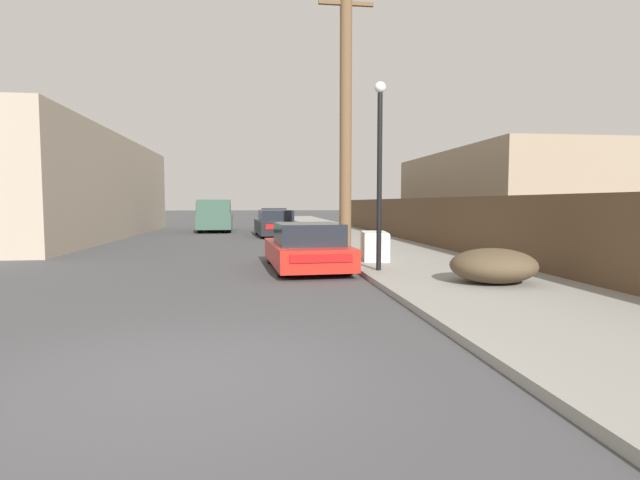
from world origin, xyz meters
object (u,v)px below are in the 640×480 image
Objects in this scene: parked_sports_car_red at (307,248)px; pickup_truck at (215,216)px; car_parked_far at (274,219)px; utility_pole at (346,113)px; street_lamp at (380,161)px; car_parked_mid at (275,224)px; brush_pile at (493,266)px; discarded_fridge at (374,246)px.

parked_sports_car_red is 17.76m from pickup_truck.
car_parked_far is 0.51× the size of utility_pole.
street_lamp is (1.67, -21.35, 2.04)m from car_parked_far.
car_parked_mid is at bearing 87.79° from parked_sports_car_red.
car_parked_mid is 0.90× the size of pickup_truck.
utility_pole reaches higher than car_parked_far.
parked_sports_car_red is 2.50× the size of brush_pile.
street_lamp is at bearing -90.96° from utility_pole.
car_parked_far is 4.53m from pickup_truck.
discarded_fridge is 0.97× the size of brush_pile.
utility_pole is (1.76, -16.44, 3.99)m from car_parked_far.
pickup_truck reaches higher than discarded_fridge.
car_parked_mid is at bearing 97.55° from street_lamp.
utility_pole is 5.19× the size of brush_pile.
utility_pole reaches higher than car_parked_mid.
street_lamp reaches higher than car_parked_mid.
pickup_truck is 1.22× the size of street_lamp.
utility_pole reaches higher than discarded_fridge.
discarded_fridge is 3.17m from street_lamp.
parked_sports_car_red is 5.74m from utility_pole.
utility_pole reaches higher than pickup_truck.
car_parked_mid is 2.79× the size of brush_pile.
street_lamp is at bearing -41.19° from parked_sports_car_red.
car_parked_far is 2.64× the size of brush_pile.
brush_pile is at bearing -81.53° from car_parked_mid.
utility_pole is 8.36m from brush_pile.
parked_sports_car_red is (-2.03, -1.03, 0.04)m from discarded_fridge.
utility_pole reaches higher than street_lamp.
car_parked_far is at bearing 86.73° from parked_sports_car_red.
car_parked_far is at bearing 98.41° from brush_pile.
car_parked_far is at bearing 84.07° from car_parked_mid.
street_lamp is at bearing 130.15° from brush_pile.
car_parked_mid is 14.50m from street_lamp.
parked_sports_car_red is at bearing -87.48° from car_parked_far.
pickup_truck is at bearing 111.30° from utility_pole.
parked_sports_car_red is 4.77m from brush_pile.
pickup_truck reaches higher than car_parked_far.
brush_pile is (7.06, -20.73, -0.47)m from pickup_truck.
car_parked_far reaches higher than parked_sports_car_red.
pickup_truck is 0.60× the size of utility_pole.
street_lamp is 3.56m from brush_pile.
car_parked_mid is 16.77m from brush_pile.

